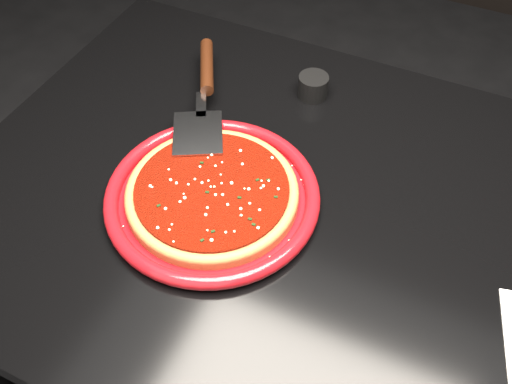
% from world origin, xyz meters
% --- Properties ---
extents(table, '(1.20, 0.80, 0.75)m').
position_xyz_m(table, '(0.00, 0.00, 0.38)').
color(table, black).
rests_on(table, floor).
extents(plate, '(0.36, 0.36, 0.02)m').
position_xyz_m(plate, '(-0.18, -0.05, 0.76)').
color(plate, maroon).
rests_on(plate, table).
extents(pizza_crust, '(0.29, 0.29, 0.01)m').
position_xyz_m(pizza_crust, '(-0.18, -0.05, 0.77)').
color(pizza_crust, brown).
rests_on(pizza_crust, plate).
extents(pizza_crust_rim, '(0.29, 0.29, 0.02)m').
position_xyz_m(pizza_crust_rim, '(-0.18, -0.05, 0.77)').
color(pizza_crust_rim, brown).
rests_on(pizza_crust_rim, plate).
extents(pizza_sauce, '(0.26, 0.26, 0.01)m').
position_xyz_m(pizza_sauce, '(-0.18, -0.05, 0.78)').
color(pizza_sauce, maroon).
rests_on(pizza_sauce, plate).
extents(parmesan_dusting, '(0.23, 0.23, 0.01)m').
position_xyz_m(parmesan_dusting, '(-0.18, -0.05, 0.78)').
color(parmesan_dusting, beige).
rests_on(parmesan_dusting, plate).
extents(basil_flecks, '(0.21, 0.21, 0.00)m').
position_xyz_m(basil_flecks, '(-0.18, -0.05, 0.78)').
color(basil_flecks, black).
rests_on(basil_flecks, plate).
extents(pizza_server, '(0.25, 0.35, 0.03)m').
position_xyz_m(pizza_server, '(-0.29, 0.13, 0.79)').
color(pizza_server, silver).
rests_on(pizza_server, plate).
extents(ramekin, '(0.06, 0.06, 0.04)m').
position_xyz_m(ramekin, '(-0.13, 0.25, 0.77)').
color(ramekin, black).
rests_on(ramekin, table).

